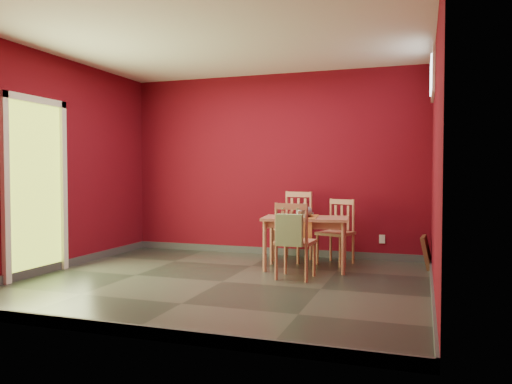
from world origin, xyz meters
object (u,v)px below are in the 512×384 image
(chair_far_right, at_px, (337,231))
(chair_near, at_px, (295,240))
(dining_table, at_px, (306,224))
(chair_far_left, at_px, (294,225))
(picture_frame, at_px, (427,252))
(tote_bag, at_px, (289,230))
(cat, at_px, (304,209))

(chair_far_right, bearing_deg, chair_near, -105.05)
(dining_table, distance_m, chair_near, 0.62)
(dining_table, relative_size, chair_near, 1.28)
(chair_far_left, distance_m, picture_frame, 1.79)
(chair_far_left, xyz_separation_m, tote_bag, (0.31, -1.43, 0.10))
(dining_table, distance_m, chair_far_right, 0.63)
(chair_far_right, height_order, tote_bag, chair_far_right)
(tote_bag, relative_size, picture_frame, 1.00)
(cat, bearing_deg, chair_far_right, 69.28)
(dining_table, distance_m, cat, 0.19)
(chair_far_right, xyz_separation_m, tote_bag, (-0.31, -1.35, 0.15))
(chair_near, bearing_deg, cat, 91.52)
(chair_far_left, height_order, picture_frame, chair_far_left)
(dining_table, distance_m, picture_frame, 1.61)
(chair_near, height_order, picture_frame, chair_near)
(chair_near, bearing_deg, tote_bag, -91.37)
(picture_frame, bearing_deg, chair_far_right, -178.36)
(chair_far_left, bearing_deg, chair_near, -75.34)
(tote_bag, height_order, cat, cat)
(chair_near, relative_size, tote_bag, 2.09)
(dining_table, distance_m, tote_bag, 0.82)
(chair_far_left, relative_size, chair_near, 1.09)
(chair_far_right, height_order, chair_near, chair_near)
(chair_far_right, distance_m, tote_bag, 1.39)
(cat, bearing_deg, chair_near, -80.53)
(chair_far_left, relative_size, cat, 2.38)
(cat, xyz_separation_m, picture_frame, (1.47, 0.62, -0.56))
(chair_far_left, height_order, cat, chair_far_left)
(dining_table, bearing_deg, chair_far_right, 59.52)
(chair_far_right, height_order, cat, same)
(chair_near, distance_m, tote_bag, 0.26)
(chair_far_right, bearing_deg, cat, -118.68)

